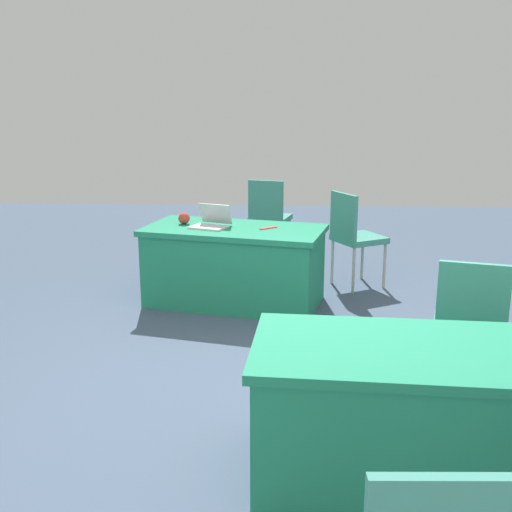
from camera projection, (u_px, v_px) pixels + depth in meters
The scene contains 9 objects.
ground_plane at pixel (283, 391), 4.20m from camera, with size 14.40×14.40×0.00m, color #3D4C60.
table_foreground at pixel (235, 265), 5.89m from camera, with size 1.78×1.17×0.73m.
table_mid_left at pixel (412, 415), 3.15m from camera, with size 1.66×0.92×0.73m.
chair_near_front at pixel (470, 321), 3.93m from camera, with size 0.54×0.54×0.96m.
chair_tucked_left at pixel (269, 213), 7.47m from camera, with size 0.54×0.54×0.96m.
chair_by_pillar at pixel (354, 233), 6.34m from camera, with size 0.60×0.60×0.98m.
laptop_silver at pixel (211, 223), 5.81m from camera, with size 0.40×0.39×0.21m.
yarn_ball at pixel (184, 218), 5.95m from camera, with size 0.11×0.11×0.11m, color #B2382D.
scissors_red at pixel (268, 228), 5.76m from camera, with size 0.18×0.04×0.01m, color red.
Camera 1 is at (-0.01, 3.84, 1.93)m, focal length 44.14 mm.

